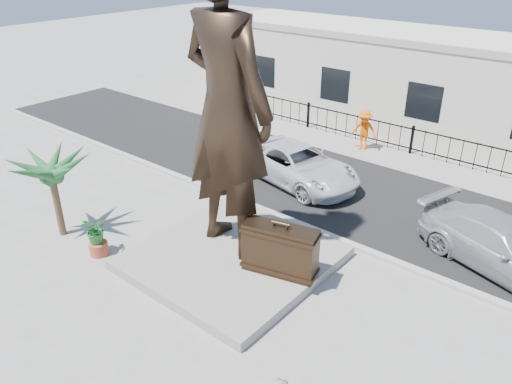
% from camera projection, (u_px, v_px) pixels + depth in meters
% --- Properties ---
extents(ground, '(100.00, 100.00, 0.00)m').
position_uv_depth(ground, '(209.00, 294.00, 13.45)').
color(ground, '#9E9991').
rests_on(ground, ground).
extents(street, '(40.00, 7.00, 0.01)m').
position_uv_depth(street, '(356.00, 191.00, 18.95)').
color(street, black).
rests_on(street, ground).
extents(curb, '(40.00, 0.25, 0.12)m').
position_uv_depth(curb, '(304.00, 226.00, 16.52)').
color(curb, '#A5A399').
rests_on(curb, ground).
extents(far_sidewalk, '(40.00, 2.50, 0.02)m').
position_uv_depth(far_sidewalk, '(402.00, 159.00, 21.70)').
color(far_sidewalk, '#9E9991').
rests_on(far_sidewalk, ground).
extents(plinth, '(5.20, 5.20, 0.30)m').
position_uv_depth(plinth, '(232.00, 258.00, 14.70)').
color(plinth, gray).
rests_on(plinth, ground).
extents(fence, '(22.00, 0.10, 1.20)m').
position_uv_depth(fence, '(412.00, 141.00, 21.98)').
color(fence, black).
rests_on(fence, ground).
extents(building, '(28.00, 7.00, 4.40)m').
position_uv_depth(building, '(453.00, 86.00, 24.15)').
color(building, silver).
rests_on(building, ground).
extents(statue, '(3.27, 2.34, 8.43)m').
position_uv_depth(statue, '(228.00, 108.00, 13.29)').
color(statue, black).
rests_on(statue, plinth).
extents(suitcase, '(2.13, 1.15, 1.43)m').
position_uv_depth(suitcase, '(280.00, 250.00, 13.52)').
color(suitcase, '#2F2013').
rests_on(suitcase, plinth).
extents(car_white, '(5.64, 3.38, 1.47)m').
position_uv_depth(car_white, '(297.00, 164.00, 19.35)').
color(car_white, silver).
rests_on(car_white, street).
extents(car_silver, '(5.42, 3.43, 1.46)m').
position_uv_depth(car_silver, '(504.00, 246.00, 14.18)').
color(car_silver, '#A1A3A6').
rests_on(car_silver, street).
extents(worker, '(1.28, 0.87, 1.82)m').
position_uv_depth(worker, '(364.00, 130.00, 22.27)').
color(worker, orange).
rests_on(worker, far_sidewalk).
extents(palm_tree, '(1.80, 1.80, 3.20)m').
position_uv_depth(palm_tree, '(63.00, 234.00, 16.19)').
color(palm_tree, '#1D5226').
rests_on(palm_tree, ground).
extents(planter, '(0.56, 0.56, 0.40)m').
position_uv_depth(planter, '(99.00, 248.00, 15.06)').
color(planter, '#AF4A2E').
rests_on(planter, ground).
extents(shrub, '(0.90, 0.82, 0.86)m').
position_uv_depth(shrub, '(96.00, 231.00, 14.78)').
color(shrub, '#236C2B').
rests_on(shrub, planter).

